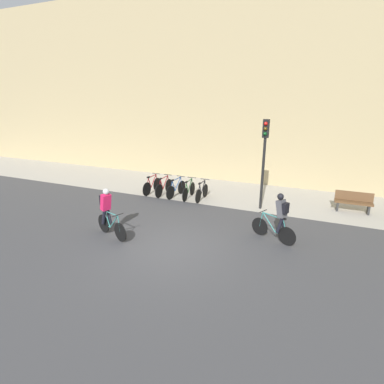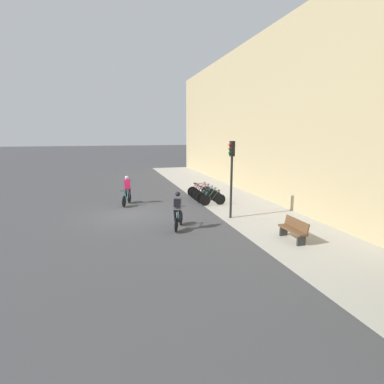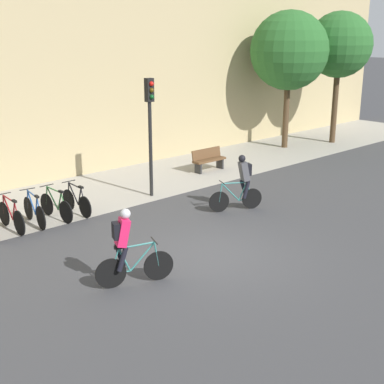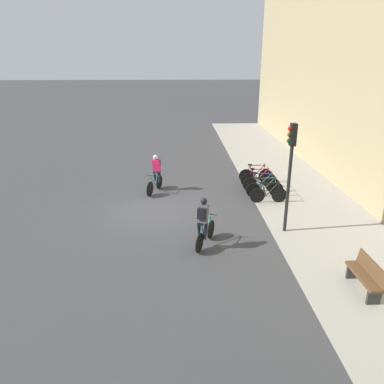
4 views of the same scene
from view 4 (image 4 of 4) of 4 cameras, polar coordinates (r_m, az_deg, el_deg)
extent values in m
plane|color=#3D3D3F|center=(15.70, -6.17, -2.93)|extent=(200.00, 200.00, 0.00)
cube|color=#A39E93|center=(16.65, 17.71, -2.44)|extent=(44.00, 4.50, 0.01)
cylinder|color=black|center=(17.30, -6.42, 0.47)|extent=(0.66, 0.28, 0.70)
cylinder|color=black|center=(18.24, -5.00, 1.54)|extent=(0.66, 0.28, 0.70)
cylinder|color=teal|center=(17.53, -5.95, 1.72)|extent=(0.57, 0.25, 0.62)
cylinder|color=teal|center=(17.89, -5.43, 2.05)|extent=(0.27, 0.14, 0.58)
cylinder|color=teal|center=(17.55, -5.83, 2.71)|extent=(0.77, 0.32, 0.07)
cylinder|color=teal|center=(18.06, -5.27, 1.31)|extent=(0.42, 0.18, 0.05)
cylinder|color=teal|center=(18.07, -5.15, 2.28)|extent=(0.22, 0.11, 0.56)
cylinder|color=teal|center=(17.24, -6.40, 1.42)|extent=(0.13, 0.08, 0.59)
cylinder|color=black|center=(17.18, -6.38, 2.51)|extent=(0.19, 0.44, 0.03)
cube|color=black|center=(17.90, -5.31, 3.15)|extent=(0.22, 0.15, 0.06)
cube|color=#EA1E56|center=(17.72, -5.47, 4.09)|extent=(0.41, 0.41, 0.63)
sphere|color=silver|center=(17.54, -5.62, 5.31)|extent=(0.28, 0.28, 0.22)
cylinder|color=black|center=(17.97, -5.67, 2.39)|extent=(0.30, 0.20, 0.56)
cylinder|color=black|center=(17.88, -5.02, 2.33)|extent=(0.26, 0.19, 0.56)
cube|color=black|center=(17.83, -5.29, 4.36)|extent=(0.22, 0.29, 0.36)
cylinder|color=black|center=(13.25, 2.90, -5.72)|extent=(0.62, 0.31, 0.66)
cylinder|color=black|center=(12.32, 1.15, -7.78)|extent=(0.62, 0.31, 0.66)
cylinder|color=teal|center=(12.81, 2.35, -5.25)|extent=(0.57, 0.29, 0.62)
cylinder|color=teal|center=(12.47, 1.70, -6.05)|extent=(0.27, 0.15, 0.58)
cylinder|color=teal|center=(12.59, 2.18, -4.30)|extent=(0.76, 0.38, 0.07)
cylinder|color=teal|center=(12.51, 1.52, -7.37)|extent=(0.42, 0.21, 0.05)
cylinder|color=teal|center=(12.28, 1.33, -6.44)|extent=(0.22, 0.12, 0.56)
cylinder|color=teal|center=(13.09, 2.85, -4.65)|extent=(0.13, 0.08, 0.59)
cylinder|color=black|center=(12.92, 2.81, -3.39)|extent=(0.22, 0.43, 0.03)
cube|color=black|center=(12.23, 1.51, -4.92)|extent=(0.22, 0.16, 0.06)
cube|color=#4C4C51|center=(12.18, 1.69, -3.33)|extent=(0.42, 0.42, 0.63)
sphere|color=black|center=(12.10, 1.84, -1.40)|extent=(0.29, 0.29, 0.22)
cylinder|color=black|center=(12.34, 2.06, -5.95)|extent=(0.30, 0.21, 0.56)
cylinder|color=black|center=(12.41, 1.11, -5.78)|extent=(0.26, 0.20, 0.56)
cube|color=black|center=(12.04, 1.46, -3.35)|extent=(0.24, 0.29, 0.36)
cylinder|color=black|center=(19.43, 11.12, 2.41)|extent=(0.07, 0.71, 0.71)
cylinder|color=black|center=(19.28, 8.22, 2.44)|extent=(0.07, 0.71, 0.71)
cylinder|color=maroon|center=(19.29, 10.19, 3.22)|extent=(0.07, 0.55, 0.62)
cylinder|color=maroon|center=(19.24, 9.11, 3.19)|extent=(0.05, 0.26, 0.58)
cylinder|color=maroon|center=(19.20, 9.92, 4.03)|extent=(0.08, 0.73, 0.07)
cylinder|color=maroon|center=(19.31, 8.80, 2.41)|extent=(0.05, 0.40, 0.05)
cylinder|color=maroon|center=(19.21, 8.53, 3.22)|extent=(0.04, 0.21, 0.56)
cylinder|color=maroon|center=(19.34, 11.06, 3.23)|extent=(0.04, 0.12, 0.58)
cylinder|color=black|center=(19.25, 11.01, 4.17)|extent=(0.46, 0.05, 0.03)
cube|color=black|center=(19.14, 8.84, 4.12)|extent=(0.09, 0.20, 0.06)
cylinder|color=black|center=(18.80, 11.66, 1.78)|extent=(0.05, 0.71, 0.71)
cylinder|color=black|center=(18.60, 8.52, 1.78)|extent=(0.05, 0.71, 0.71)
cylinder|color=maroon|center=(18.65, 10.65, 2.60)|extent=(0.05, 0.57, 0.62)
cylinder|color=maroon|center=(18.58, 9.48, 2.56)|extent=(0.05, 0.27, 0.58)
cylinder|color=maroon|center=(18.54, 10.36, 3.44)|extent=(0.06, 0.77, 0.07)
cylinder|color=maroon|center=(18.64, 9.15, 1.75)|extent=(0.04, 0.42, 0.05)
cylinder|color=maroon|center=(18.54, 8.85, 2.59)|extent=(0.04, 0.22, 0.56)
cylinder|color=maroon|center=(18.71, 11.59, 2.63)|extent=(0.04, 0.12, 0.59)
cylinder|color=black|center=(18.61, 11.54, 3.60)|extent=(0.46, 0.04, 0.03)
cube|color=black|center=(18.46, 9.19, 3.52)|extent=(0.08, 0.20, 0.06)
cylinder|color=black|center=(18.12, 12.22, 1.03)|extent=(0.12, 0.69, 0.69)
cylinder|color=black|center=(18.00, 8.87, 1.13)|extent=(0.12, 0.69, 0.69)
cylinder|color=#1E478C|center=(17.98, 11.14, 1.91)|extent=(0.11, 0.58, 0.62)
cylinder|color=#1E478C|center=(17.95, 9.89, 1.90)|extent=(0.07, 0.27, 0.58)
cylinder|color=#1E478C|center=(17.89, 10.83, 2.79)|extent=(0.14, 0.79, 0.07)
cylinder|color=#1E478C|center=(18.02, 9.54, 1.08)|extent=(0.08, 0.43, 0.05)
cylinder|color=#1E478C|center=(17.93, 9.22, 1.95)|extent=(0.06, 0.22, 0.56)
cylinder|color=#1E478C|center=(18.02, 12.15, 1.90)|extent=(0.05, 0.12, 0.59)
cylinder|color=black|center=(17.92, 12.09, 2.91)|extent=(0.46, 0.08, 0.03)
cube|color=black|center=(17.84, 9.58, 2.90)|extent=(0.10, 0.21, 0.06)
cylinder|color=black|center=(17.57, 12.69, 0.37)|extent=(0.07, 0.68, 0.68)
cylinder|color=black|center=(17.27, 9.34, 0.26)|extent=(0.07, 0.68, 0.68)
cylinder|color=#2D6B33|center=(17.37, 11.63, 1.21)|extent=(0.07, 0.58, 0.62)
cylinder|color=#2D6B33|center=(17.26, 10.38, 1.12)|extent=(0.05, 0.27, 0.58)
cylinder|color=#2D6B33|center=(17.25, 11.32, 2.09)|extent=(0.08, 0.79, 0.07)
cylinder|color=#2D6B33|center=(17.33, 10.02, 0.25)|extent=(0.06, 0.43, 0.05)
cylinder|color=#2D6B33|center=(17.21, 9.70, 1.13)|extent=(0.04, 0.22, 0.56)
cylinder|color=#2D6B33|center=(17.46, 12.63, 1.26)|extent=(0.04, 0.12, 0.59)
cylinder|color=black|center=(17.35, 12.58, 2.29)|extent=(0.46, 0.05, 0.03)
cube|color=black|center=(17.13, 10.07, 2.14)|extent=(0.09, 0.20, 0.06)
cylinder|color=black|center=(16.90, 13.16, -0.47)|extent=(0.04, 0.67, 0.67)
cylinder|color=black|center=(16.66, 9.93, -0.52)|extent=(0.04, 0.67, 0.67)
cylinder|color=black|center=(16.72, 12.14, 0.42)|extent=(0.04, 0.54, 0.62)
cylinder|color=black|center=(16.64, 10.93, 0.36)|extent=(0.04, 0.25, 0.58)
cylinder|color=black|center=(16.60, 11.85, 1.34)|extent=(0.04, 0.72, 0.07)
cylinder|color=black|center=(16.71, 10.58, -0.53)|extent=(0.03, 0.39, 0.05)
cylinder|color=black|center=(16.59, 10.28, 0.38)|extent=(0.03, 0.21, 0.56)
cylinder|color=black|center=(16.79, 13.11, 0.46)|extent=(0.04, 0.11, 0.58)
cylinder|color=black|center=(16.68, 13.06, 1.53)|extent=(0.46, 0.03, 0.03)
cube|color=black|center=(16.51, 10.64, 1.41)|extent=(0.08, 0.20, 0.06)
cylinder|color=black|center=(13.61, 14.56, 1.83)|extent=(0.12, 0.12, 3.96)
cube|color=black|center=(13.23, 15.16, 8.44)|extent=(0.26, 0.20, 0.76)
sphere|color=red|center=(13.15, 14.71, 9.34)|extent=(0.15, 0.15, 0.15)
sphere|color=#4C380A|center=(13.19, 14.63, 8.45)|extent=(0.15, 0.15, 0.15)
sphere|color=#0C4719|center=(13.23, 14.55, 7.57)|extent=(0.15, 0.15, 0.15)
cube|color=brown|center=(11.39, 24.74, -11.57)|extent=(1.53, 0.40, 0.08)
cube|color=brown|center=(11.35, 25.74, -10.43)|extent=(1.53, 0.12, 0.40)
cube|color=#2D2D2D|center=(11.96, 23.30, -11.03)|extent=(0.08, 0.36, 0.45)
cube|color=#2D2D2D|center=(11.05, 25.97, -14.14)|extent=(0.08, 0.36, 0.45)
camera|label=1|loc=(13.77, -44.21, 9.33)|focal=28.00mm
camera|label=2|loc=(3.15, -115.27, -43.37)|focal=28.00mm
camera|label=3|loc=(25.22, -26.66, 16.38)|focal=50.00mm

